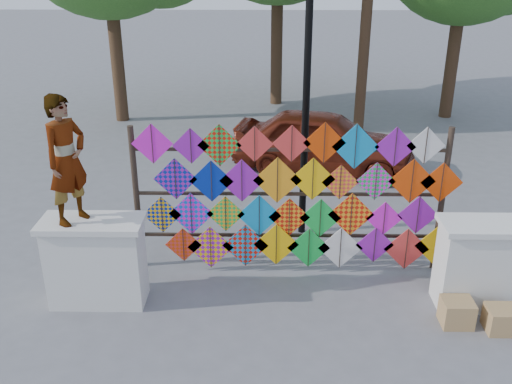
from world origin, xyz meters
TOP-DOWN VIEW (x-y plane):
  - ground at (0.00, 0.00)m, footprint 80.00×80.00m
  - parapet_left at (-2.70, -0.20)m, footprint 1.40×0.65m
  - parapet_right at (2.70, -0.20)m, footprint 1.40×0.65m
  - kite_rack at (0.10, 0.72)m, footprint 4.92×0.24m
  - vendor_woman at (-2.91, -0.20)m, footprint 0.67×0.75m
  - sedan at (0.95, 5.05)m, footprint 4.26×2.49m
  - lamppost at (0.30, 2.00)m, footprint 0.28×0.28m
  - cardboard_box_near at (2.21, -0.67)m, footprint 0.41×0.36m
  - cardboard_box_far at (2.75, -0.80)m, footprint 0.39×0.36m

SIDE VIEW (x-z plane):
  - ground at x=0.00m, z-range 0.00..0.00m
  - cardboard_box_far at x=2.75m, z-range 0.00..0.33m
  - cardboard_box_near at x=2.21m, z-range 0.00..0.36m
  - parapet_left at x=-2.70m, z-range 0.01..1.29m
  - parapet_right at x=2.70m, z-range 0.01..1.29m
  - sedan at x=0.95m, z-range 0.00..1.36m
  - kite_rack at x=0.10m, z-range 0.00..2.39m
  - vendor_woman at x=-2.91m, z-range 1.28..3.01m
  - lamppost at x=0.30m, z-range 0.46..4.92m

